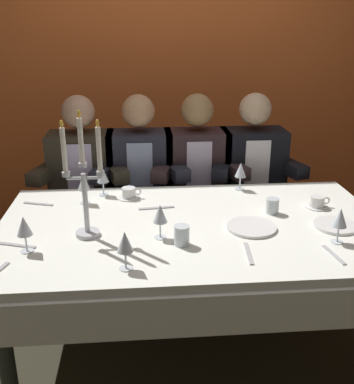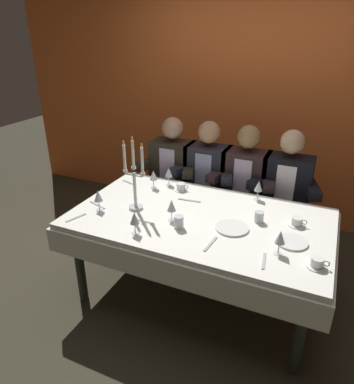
{
  "view_description": "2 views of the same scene",
  "coord_description": "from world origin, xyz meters",
  "px_view_note": "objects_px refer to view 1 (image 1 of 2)",
  "views": [
    {
      "loc": [
        -0.25,
        -2.01,
        1.67
      ],
      "look_at": [
        -0.08,
        0.01,
        0.9
      ],
      "focal_mm": 42.66,
      "sensor_mm": 36.0,
      "label": 1
    },
    {
      "loc": [
        0.8,
        -2.19,
        2.02
      ],
      "look_at": [
        -0.18,
        -0.02,
        0.91
      ],
      "focal_mm": 33.1,
      "sensor_mm": 36.0,
      "label": 2
    }
  ],
  "objects_px": {
    "water_tumbler_1": "(182,235)",
    "seated_diner_2": "(196,169)",
    "dinner_plate_0": "(251,227)",
    "seated_diner_1": "(140,171)",
    "dining_table": "(193,246)",
    "wine_glass_1": "(160,215)",
    "dinner_plate_1": "(335,225)",
    "coffee_cup_2": "(317,202)",
    "wine_glass_2": "(241,171)",
    "wine_glass_6": "(340,219)",
    "seated_diner_3": "(252,168)",
    "coffee_cup_0": "(129,194)",
    "seated_diner_0": "(83,172)",
    "wine_glass_0": "(125,243)",
    "wine_glass_5": "(103,176)",
    "candelabra": "(84,187)",
    "water_tumbler_0": "(272,206)",
    "wine_glass_3": "(84,183)",
    "wine_glass_4": "(24,227)"
  },
  "relations": [
    {
      "from": "wine_glass_0",
      "to": "wine_glass_5",
      "type": "relative_size",
      "value": 1.0
    },
    {
      "from": "wine_glass_6",
      "to": "coffee_cup_0",
      "type": "xyz_separation_m",
      "value": [
        -0.93,
        0.63,
        -0.09
      ]
    },
    {
      "from": "wine_glass_5",
      "to": "coffee_cup_0",
      "type": "height_order",
      "value": "wine_glass_5"
    },
    {
      "from": "wine_glass_3",
      "to": "coffee_cup_2",
      "type": "relative_size",
      "value": 1.24
    },
    {
      "from": "wine_glass_2",
      "to": "wine_glass_4",
      "type": "distance_m",
      "value": 1.27
    },
    {
      "from": "dining_table",
      "to": "wine_glass_1",
      "type": "distance_m",
      "value": 0.32
    },
    {
      "from": "wine_glass_2",
      "to": "wine_glass_6",
      "type": "xyz_separation_m",
      "value": [
        0.29,
        -0.71,
        0.0
      ]
    },
    {
      "from": "wine_glass_2",
      "to": "water_tumbler_0",
      "type": "relative_size",
      "value": 2.06
    },
    {
      "from": "dinner_plate_1",
      "to": "wine_glass_1",
      "type": "xyz_separation_m",
      "value": [
        -0.85,
        -0.05,
        0.11
      ]
    },
    {
      "from": "wine_glass_0",
      "to": "coffee_cup_0",
      "type": "xyz_separation_m",
      "value": [
        0.0,
        0.78,
        -0.09
      ]
    },
    {
      "from": "dinner_plate_0",
      "to": "coffee_cup_0",
      "type": "bearing_deg",
      "value": 142.44
    },
    {
      "from": "seated_diner_1",
      "to": "seated_diner_3",
      "type": "distance_m",
      "value": 0.76
    },
    {
      "from": "coffee_cup_2",
      "to": "seated_diner_2",
      "type": "relative_size",
      "value": 0.11
    },
    {
      "from": "candelabra",
      "to": "seated_diner_3",
      "type": "height_order",
      "value": "candelabra"
    },
    {
      "from": "seated_diner_2",
      "to": "coffee_cup_2",
      "type": "bearing_deg",
      "value": -52.67
    },
    {
      "from": "wine_glass_0",
      "to": "seated_diner_0",
      "type": "height_order",
      "value": "seated_diner_0"
    },
    {
      "from": "wine_glass_5",
      "to": "wine_glass_6",
      "type": "bearing_deg",
      "value": -32.41
    },
    {
      "from": "seated_diner_3",
      "to": "coffee_cup_2",
      "type": "bearing_deg",
      "value": -76.34
    },
    {
      "from": "wine_glass_2",
      "to": "water_tumbler_0",
      "type": "xyz_separation_m",
      "value": [
        0.09,
        -0.36,
        -0.08
      ]
    },
    {
      "from": "wine_glass_4",
      "to": "coffee_cup_0",
      "type": "xyz_separation_m",
      "value": [
        0.43,
        0.6,
        -0.09
      ]
    },
    {
      "from": "candelabra",
      "to": "seated_diner_2",
      "type": "distance_m",
      "value": 1.18
    },
    {
      "from": "wine_glass_1",
      "to": "water_tumbler_0",
      "type": "relative_size",
      "value": 2.06
    },
    {
      "from": "wine_glass_0",
      "to": "wine_glass_3",
      "type": "distance_m",
      "value": 0.76
    },
    {
      "from": "dinner_plate_0",
      "to": "water_tumbler_0",
      "type": "height_order",
      "value": "water_tumbler_0"
    },
    {
      "from": "seated_diner_0",
      "to": "seated_diner_1",
      "type": "xyz_separation_m",
      "value": [
        0.38,
        0.0,
        0.0
      ]
    },
    {
      "from": "wine_glass_3",
      "to": "seated_diner_3",
      "type": "relative_size",
      "value": 0.13
    },
    {
      "from": "water_tumbler_1",
      "to": "seated_diner_2",
      "type": "relative_size",
      "value": 0.07
    },
    {
      "from": "wine_glass_4",
      "to": "seated_diner_0",
      "type": "bearing_deg",
      "value": 84.06
    },
    {
      "from": "dining_table",
      "to": "dinner_plate_1",
      "type": "relative_size",
      "value": 9.21
    },
    {
      "from": "wine_glass_3",
      "to": "coffee_cup_2",
      "type": "xyz_separation_m",
      "value": [
        1.23,
        -0.16,
        -0.09
      ]
    },
    {
      "from": "coffee_cup_2",
      "to": "water_tumbler_1",
      "type": "bearing_deg",
      "value": -153.78
    },
    {
      "from": "dining_table",
      "to": "wine_glass_1",
      "type": "xyz_separation_m",
      "value": [
        -0.17,
        -0.14,
        0.23
      ]
    },
    {
      "from": "candelabra",
      "to": "wine_glass_3",
      "type": "xyz_separation_m",
      "value": [
        -0.05,
        0.41,
        -0.12
      ]
    },
    {
      "from": "wine_glass_6",
      "to": "coffee_cup_0",
      "type": "bearing_deg",
      "value": 146.17
    },
    {
      "from": "wine_glass_3",
      "to": "water_tumbler_1",
      "type": "bearing_deg",
      "value": -48.18
    },
    {
      "from": "coffee_cup_2",
      "to": "seated_diner_2",
      "type": "distance_m",
      "value": 0.92
    },
    {
      "from": "coffee_cup_2",
      "to": "seated_diner_2",
      "type": "xyz_separation_m",
      "value": [
        -0.56,
        0.73,
        -0.03
      ]
    },
    {
      "from": "seated_diner_1",
      "to": "dinner_plate_0",
      "type": "bearing_deg",
      "value": -61.45
    },
    {
      "from": "coffee_cup_2",
      "to": "seated_diner_2",
      "type": "bearing_deg",
      "value": 127.33
    },
    {
      "from": "candelabra",
      "to": "dinner_plate_0",
      "type": "bearing_deg",
      "value": 0.78
    },
    {
      "from": "coffee_cup_2",
      "to": "seated_diner_3",
      "type": "relative_size",
      "value": 0.11
    },
    {
      "from": "dining_table",
      "to": "coffee_cup_2",
      "type": "distance_m",
      "value": 0.71
    },
    {
      "from": "water_tumbler_1",
      "to": "seated_diner_1",
      "type": "distance_m",
      "value": 1.12
    },
    {
      "from": "dinner_plate_0",
      "to": "coffee_cup_0",
      "type": "xyz_separation_m",
      "value": [
        -0.59,
        0.45,
        0.02
      ]
    },
    {
      "from": "seated_diner_2",
      "to": "seated_diner_3",
      "type": "xyz_separation_m",
      "value": [
        0.38,
        0.0,
        0.0
      ]
    },
    {
      "from": "dining_table",
      "to": "coffee_cup_2",
      "type": "bearing_deg",
      "value": 13.07
    },
    {
      "from": "dinner_plate_0",
      "to": "seated_diner_1",
      "type": "distance_m",
      "value": 1.09
    },
    {
      "from": "wine_glass_1",
      "to": "wine_glass_2",
      "type": "relative_size",
      "value": 1.0
    },
    {
      "from": "candelabra",
      "to": "wine_glass_2",
      "type": "bearing_deg",
      "value": 33.46
    },
    {
      "from": "dining_table",
      "to": "dinner_plate_1",
      "type": "height_order",
      "value": "dinner_plate_1"
    }
  ]
}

